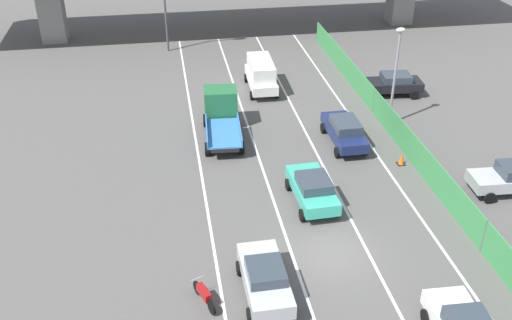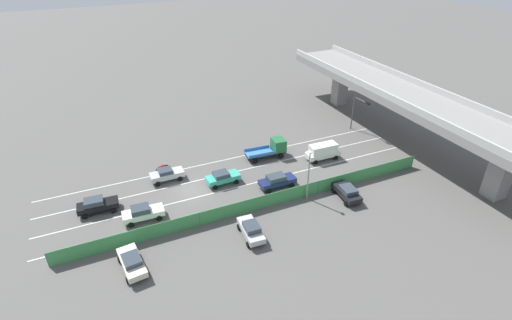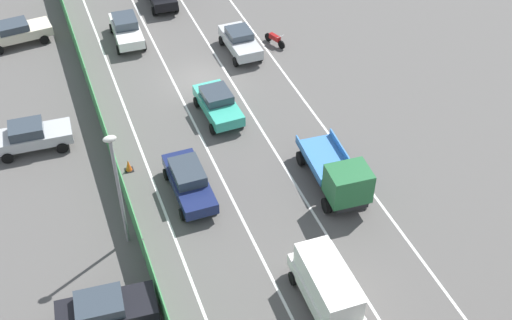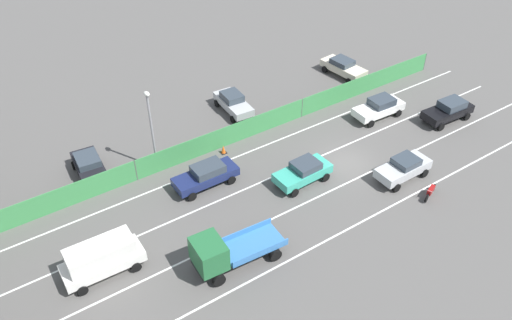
{
  "view_description": "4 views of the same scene",
  "coord_description": "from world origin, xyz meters",
  "px_view_note": "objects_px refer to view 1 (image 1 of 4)",
  "views": [
    {
      "loc": [
        -6.9,
        -20.24,
        17.5
      ],
      "look_at": [
        -2.42,
        6.34,
        1.59
      ],
      "focal_mm": 40.98,
      "sensor_mm": 36.0,
      "label": 1
    },
    {
      "loc": [
        40.1,
        -9.26,
        27.86
      ],
      "look_at": [
        -1.43,
        9.5,
        1.29
      ],
      "focal_mm": 27.68,
      "sensor_mm": 36.0,
      "label": 2
    },
    {
      "loc": [
        9.39,
        34.93,
        24.2
      ],
      "look_at": [
        0.03,
        10.16,
        1.28
      ],
      "focal_mm": 46.76,
      "sensor_mm": 36.0,
      "label": 3
    },
    {
      "loc": [
        -22.04,
        23.08,
        24.51
      ],
      "look_at": [
        2.44,
        6.67,
        1.58
      ],
      "focal_mm": 36.89,
      "sensor_mm": 36.0,
      "label": 4
    }
  ],
  "objects_px": {
    "flatbed_truck_blue": "(221,113)",
    "parked_wagon_silver": "(512,178)",
    "car_taxi_teal": "(312,188)",
    "parked_sedan_dark": "(393,83)",
    "car_sedan_silver": "(265,278)",
    "car_van_white": "(261,74)",
    "car_sedan_navy": "(344,130)",
    "traffic_light": "(178,3)",
    "street_lamp": "(396,67)",
    "traffic_cone": "(402,159)",
    "motorcycle": "(204,295)"
  },
  "relations": [
    {
      "from": "flatbed_truck_blue",
      "to": "parked_wagon_silver",
      "type": "bearing_deg",
      "value": -33.76
    },
    {
      "from": "car_taxi_teal",
      "to": "parked_sedan_dark",
      "type": "height_order",
      "value": "car_taxi_teal"
    },
    {
      "from": "car_sedan_silver",
      "to": "parked_wagon_silver",
      "type": "distance_m",
      "value": 15.39
    },
    {
      "from": "car_van_white",
      "to": "flatbed_truck_blue",
      "type": "relative_size",
      "value": 0.84
    },
    {
      "from": "car_taxi_teal",
      "to": "car_sedan_navy",
      "type": "height_order",
      "value": "car_sedan_navy"
    },
    {
      "from": "traffic_light",
      "to": "street_lamp",
      "type": "xyz_separation_m",
      "value": [
        12.67,
        -16.49,
        -0.05
      ]
    },
    {
      "from": "car_van_white",
      "to": "flatbed_truck_blue",
      "type": "bearing_deg",
      "value": -120.86
    },
    {
      "from": "car_taxi_teal",
      "to": "parked_wagon_silver",
      "type": "height_order",
      "value": "parked_wagon_silver"
    },
    {
      "from": "car_van_white",
      "to": "traffic_light",
      "type": "xyz_separation_m",
      "value": [
        -5.33,
        9.6,
        2.77
      ]
    },
    {
      "from": "car_sedan_navy",
      "to": "parked_wagon_silver",
      "type": "bearing_deg",
      "value": -42.91
    },
    {
      "from": "traffic_cone",
      "to": "traffic_light",
      "type": "bearing_deg",
      "value": 118.12
    },
    {
      "from": "motorcycle",
      "to": "street_lamp",
      "type": "distance_m",
      "value": 20.03
    },
    {
      "from": "car_sedan_navy",
      "to": "car_sedan_silver",
      "type": "bearing_deg",
      "value": -120.44
    },
    {
      "from": "car_taxi_teal",
      "to": "street_lamp",
      "type": "bearing_deg",
      "value": 47.82
    },
    {
      "from": "car_taxi_teal",
      "to": "flatbed_truck_blue",
      "type": "xyz_separation_m",
      "value": [
        -3.69,
        8.86,
        0.39
      ]
    },
    {
      "from": "street_lamp",
      "to": "traffic_cone",
      "type": "xyz_separation_m",
      "value": [
        -1.16,
        -5.05,
        -3.67
      ]
    },
    {
      "from": "car_van_white",
      "to": "traffic_light",
      "type": "bearing_deg",
      "value": 119.03
    },
    {
      "from": "parked_sedan_dark",
      "to": "traffic_cone",
      "type": "bearing_deg",
      "value": -107.7
    },
    {
      "from": "car_taxi_teal",
      "to": "traffic_light",
      "type": "xyz_separation_m",
      "value": [
        -5.4,
        24.52,
        3.14
      ]
    },
    {
      "from": "traffic_light",
      "to": "car_sedan_navy",
      "type": "bearing_deg",
      "value": -64.38
    },
    {
      "from": "motorcycle",
      "to": "parked_wagon_silver",
      "type": "xyz_separation_m",
      "value": [
        16.94,
        5.57,
        0.46
      ]
    },
    {
      "from": "car_taxi_teal",
      "to": "car_sedan_navy",
      "type": "xyz_separation_m",
      "value": [
        3.52,
        5.92,
        0.02
      ]
    },
    {
      "from": "car_van_white",
      "to": "parked_sedan_dark",
      "type": "xyz_separation_m",
      "value": [
        9.2,
        -2.48,
        -0.38
      ]
    },
    {
      "from": "car_sedan_silver",
      "to": "traffic_light",
      "type": "relative_size",
      "value": 0.74
    },
    {
      "from": "car_van_white",
      "to": "car_sedan_navy",
      "type": "xyz_separation_m",
      "value": [
        3.59,
        -9.0,
        -0.36
      ]
    },
    {
      "from": "flatbed_truck_blue",
      "to": "street_lamp",
      "type": "distance_m",
      "value": 11.32
    },
    {
      "from": "car_van_white",
      "to": "car_sedan_silver",
      "type": "relative_size",
      "value": 1.13
    },
    {
      "from": "car_sedan_navy",
      "to": "motorcycle",
      "type": "relative_size",
      "value": 2.52
    },
    {
      "from": "car_sedan_silver",
      "to": "flatbed_truck_blue",
      "type": "relative_size",
      "value": 0.74
    },
    {
      "from": "car_van_white",
      "to": "motorcycle",
      "type": "xyz_separation_m",
      "value": [
        -6.14,
        -21.27,
        -0.82
      ]
    },
    {
      "from": "car_van_white",
      "to": "parked_sedan_dark",
      "type": "height_order",
      "value": "car_van_white"
    },
    {
      "from": "car_van_white",
      "to": "parked_wagon_silver",
      "type": "relative_size",
      "value": 1.09
    },
    {
      "from": "parked_sedan_dark",
      "to": "traffic_light",
      "type": "relative_size",
      "value": 0.76
    },
    {
      "from": "motorcycle",
      "to": "parked_sedan_dark",
      "type": "height_order",
      "value": "parked_sedan_dark"
    },
    {
      "from": "flatbed_truck_blue",
      "to": "parked_sedan_dark",
      "type": "distance_m",
      "value": 13.32
    },
    {
      "from": "motorcycle",
      "to": "street_lamp",
      "type": "bearing_deg",
      "value": 46.85
    },
    {
      "from": "car_sedan_silver",
      "to": "flatbed_truck_blue",
      "type": "height_order",
      "value": "flatbed_truck_blue"
    },
    {
      "from": "motorcycle",
      "to": "traffic_cone",
      "type": "xyz_separation_m",
      "value": [
        12.32,
        9.34,
        -0.13
      ]
    },
    {
      "from": "street_lamp",
      "to": "flatbed_truck_blue",
      "type": "bearing_deg",
      "value": 175.68
    },
    {
      "from": "car_van_white",
      "to": "traffic_light",
      "type": "distance_m",
      "value": 11.33
    },
    {
      "from": "parked_sedan_dark",
      "to": "traffic_light",
      "type": "xyz_separation_m",
      "value": [
        -14.53,
        12.08,
        3.15
      ]
    },
    {
      "from": "car_taxi_teal",
      "to": "parked_sedan_dark",
      "type": "relative_size",
      "value": 0.98
    },
    {
      "from": "car_sedan_navy",
      "to": "street_lamp",
      "type": "xyz_separation_m",
      "value": [
        3.75,
        2.11,
        3.07
      ]
    },
    {
      "from": "car_taxi_teal",
      "to": "parked_sedan_dark",
      "type": "xyz_separation_m",
      "value": [
        9.13,
        12.44,
        -0.01
      ]
    },
    {
      "from": "car_sedan_silver",
      "to": "car_sedan_navy",
      "type": "xyz_separation_m",
      "value": [
        7.17,
        12.2,
        0.02
      ]
    },
    {
      "from": "car_sedan_navy",
      "to": "car_taxi_teal",
      "type": "bearing_deg",
      "value": -120.74
    },
    {
      "from": "motorcycle",
      "to": "traffic_light",
      "type": "height_order",
      "value": "traffic_light"
    },
    {
      "from": "parked_sedan_dark",
      "to": "car_sedan_navy",
      "type": "bearing_deg",
      "value": -130.71
    },
    {
      "from": "car_sedan_navy",
      "to": "parked_sedan_dark",
      "type": "bearing_deg",
      "value": 49.29
    },
    {
      "from": "car_sedan_navy",
      "to": "traffic_light",
      "type": "xyz_separation_m",
      "value": [
        -8.92,
        18.6,
        3.12
      ]
    }
  ]
}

